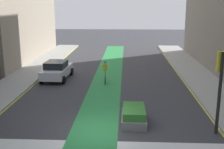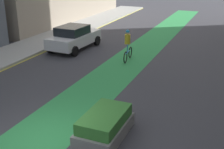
% 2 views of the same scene
% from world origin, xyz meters
% --- Properties ---
extents(ground_plane, '(120.00, 120.00, 0.00)m').
position_xyz_m(ground_plane, '(0.00, 0.00, 0.00)').
color(ground_plane, '#38383D').
extents(bike_lane_paint, '(2.40, 60.00, 0.01)m').
position_xyz_m(bike_lane_paint, '(-0.32, 0.00, 0.00)').
color(bike_lane_paint, '#2D8C47').
rests_on(bike_lane_paint, ground_plane).
extents(car_white_left_far, '(2.17, 4.27, 1.57)m').
position_xyz_m(car_white_left_far, '(-4.55, 10.04, 0.80)').
color(car_white_left_far, silver).
rests_on(car_white_left_far, ground_plane).
extents(cyclist_in_lane, '(0.32, 1.73, 1.86)m').
position_xyz_m(cyclist_in_lane, '(-0.41, 9.02, 0.97)').
color(cyclist_in_lane, black).
rests_on(cyclist_in_lane, ground_plane).
extents(median_planter, '(1.29, 2.27, 0.85)m').
position_xyz_m(median_planter, '(1.68, 1.11, 0.40)').
color(median_planter, slate).
rests_on(median_planter, ground_plane).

